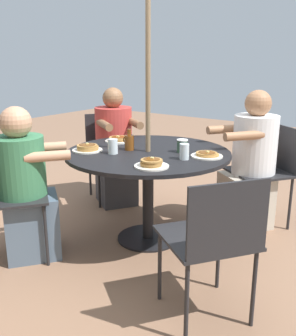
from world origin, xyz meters
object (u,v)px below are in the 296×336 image
drinking_glass_a (184,152)px  pancake_plate_a (88,148)px  pancake_plate_b (119,140)px  diner_north (250,166)px  diner_south (26,191)px  patio_chair_east (110,149)px  pancake_plate_c (207,155)px  patio_chair_north (268,167)px  syrup_bottle (129,142)px  coffee_cup (182,146)px  drinking_glass_b (113,146)px  patio_chair_west (214,237)px  pancake_plate_d (151,164)px  diner_east (115,152)px  patio_chair_south (0,192)px  patio_table (148,164)px

drinking_glass_a → pancake_plate_a: bearing=16.1°
pancake_plate_b → diner_north: bearing=-148.4°
diner_north → diner_south: diner_north is taller
patio_chair_east → pancake_plate_a: size_ratio=3.73×
diner_south → pancake_plate_c: (-1.00, -0.84, 0.24)m
patio_chair_north → syrup_bottle: (0.80, 0.92, 0.28)m
pancake_plate_a → diner_north: bearing=-133.2°
pancake_plate_c → coffee_cup: 0.22m
syrup_bottle → diner_north: bearing=-131.7°
diner_south → drinking_glass_a: bearing=74.4°
diner_north → syrup_bottle: 1.08m
patio_chair_east → diner_south: 1.38m
diner_south → drinking_glass_b: diner_south is taller
patio_chair_west → syrup_bottle: size_ratio=5.26×
patio_chair_north → diner_south: diner_south is taller
pancake_plate_a → coffee_cup: coffee_cup is taller
pancake_plate_c → drinking_glass_b: (0.62, 0.32, 0.04)m
diner_north → pancake_plate_b: diner_north is taller
diner_south → coffee_cup: bearing=84.9°
patio_chair_west → diner_north: bearing=49.6°
patio_chair_east → pancake_plate_d: 1.54m
diner_east → diner_south: bearing=43.0°
patio_chair_south → patio_chair_west: bearing=45.8°
coffee_cup → drinking_glass_a: bearing=124.5°
diner_north → drinking_glass_a: 0.85m
patio_chair_west → drinking_glass_b: patio_chair_west is taller
patio_chair_south → syrup_bottle: bearing=95.4°
patio_chair_west → patio_chair_north: bearing=44.6°
patio_chair_west → drinking_glass_b: size_ratio=7.78×
patio_chair_east → syrup_bottle: 1.04m
diner_south → syrup_bottle: 0.85m
diner_east → drinking_glass_a: diner_east is taller
patio_chair_west → drinking_glass_a: (0.54, -0.59, 0.27)m
patio_chair_west → pancake_plate_a: bearing=109.3°
pancake_plate_a → diner_south: bearing=70.1°
patio_chair_south → syrup_bottle: size_ratio=5.26×
syrup_bottle → patio_table: bearing=-163.4°
diner_north → pancake_plate_b: 1.15m
patio_table → patio_chair_south: (0.66, 0.87, -0.12)m
pancake_plate_d → pancake_plate_b: bearing=-35.5°
patio_chair_east → drinking_glass_b: bearing=75.7°
pancake_plate_c → drinking_glass_b: drinking_glass_b is taller
patio_table → drinking_glass_a: size_ratio=11.22×
patio_chair_south → drinking_glass_a: bearing=76.4°
pancake_plate_c → syrup_bottle: (0.59, 0.16, 0.05)m
patio_chair_north → drinking_glass_a: 1.01m
diner_south → drinking_glass_b: (-0.38, -0.52, 0.28)m
pancake_plate_d → diner_north: bearing=-104.2°
patio_chair_south → diner_east: bearing=131.7°
patio_table → patio_chair_north: (-0.65, -0.88, -0.12)m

